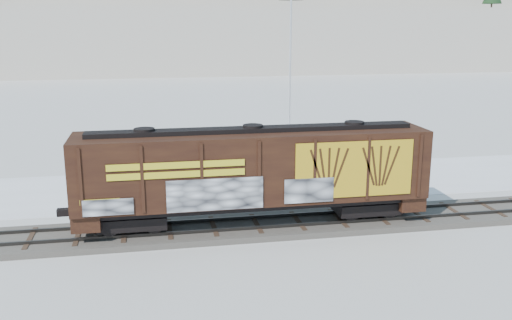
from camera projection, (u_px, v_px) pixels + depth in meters
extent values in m
plane|color=white|center=(298.00, 226.00, 26.94)|extent=(500.00, 500.00, 0.00)
cube|color=#59544C|center=(298.00, 224.00, 26.91)|extent=(50.00, 3.40, 0.28)
cube|color=#33302D|center=(302.00, 225.00, 26.17)|extent=(50.00, 0.10, 0.15)
cube|color=#33302D|center=(294.00, 214.00, 27.54)|extent=(50.00, 0.10, 0.15)
cube|color=white|center=(266.00, 183.00, 34.10)|extent=(40.00, 8.00, 0.03)
cube|color=white|center=(180.00, 39.00, 116.24)|extent=(360.00, 40.00, 12.00)
cube|color=white|center=(172.00, 11.00, 143.47)|extent=(360.00, 40.00, 24.00)
cube|color=black|center=(132.00, 219.00, 25.36)|extent=(3.00, 2.00, 0.90)
cube|color=black|center=(365.00, 205.00, 27.32)|extent=(3.00, 2.00, 0.90)
cylinder|color=black|center=(109.00, 226.00, 24.45)|extent=(0.90, 0.12, 0.90)
cube|color=black|center=(253.00, 201.00, 26.22)|extent=(15.88, 2.40, 0.25)
cube|color=black|center=(253.00, 165.00, 25.82)|extent=(15.88, 3.00, 3.11)
cube|color=black|center=(253.00, 129.00, 25.43)|extent=(14.61, 0.90, 0.20)
cube|color=#BE8C17|center=(355.00, 169.00, 25.12)|extent=(5.40, 0.03, 2.52)
cube|color=gold|center=(177.00, 170.00, 23.64)|extent=(5.72, 0.02, 0.70)
cube|color=silver|center=(215.00, 195.00, 24.19)|extent=(4.13, 0.03, 1.40)
cylinder|color=silver|center=(289.00, 158.00, 40.11)|extent=(0.90, 0.90, 0.20)
cylinder|color=silver|center=(290.00, 67.00, 38.61)|extent=(0.14, 0.14, 12.89)
imported|color=#A9ABB0|center=(142.00, 176.00, 32.85)|extent=(4.60, 3.08, 1.46)
imported|color=white|center=(320.00, 174.00, 32.99)|extent=(5.13, 3.22, 1.60)
imported|color=black|center=(284.00, 169.00, 34.31)|extent=(5.58, 3.56, 1.50)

